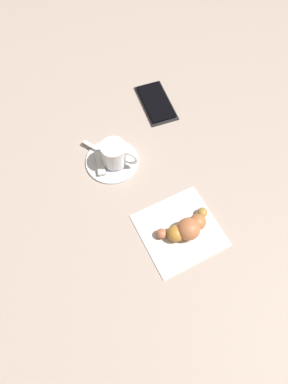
{
  "coord_description": "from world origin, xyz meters",
  "views": [
    {
      "loc": [
        0.27,
        -0.14,
        0.63
      ],
      "look_at": [
        -0.02,
        0.01,
        0.01
      ],
      "focal_mm": 30.12,
      "sensor_mm": 36.0,
      "label": 1
    }
  ],
  "objects_px": {
    "sugar_packet": "(100,163)",
    "croissant": "(187,228)",
    "napkin": "(180,230)",
    "saucer": "(112,160)",
    "cell_phone": "(156,102)",
    "espresso_cup": "(115,154)",
    "teaspoon": "(112,157)"
  },
  "relations": [
    {
      "from": "sugar_packet",
      "to": "croissant",
      "type": "relative_size",
      "value": 0.49
    },
    {
      "from": "sugar_packet",
      "to": "napkin",
      "type": "distance_m",
      "value": 0.23
    },
    {
      "from": "saucer",
      "to": "cell_phone",
      "type": "bearing_deg",
      "value": 121.34
    },
    {
      "from": "espresso_cup",
      "to": "croissant",
      "type": "xyz_separation_m",
      "value": [
        0.22,
        0.06,
        -0.02
      ]
    },
    {
      "from": "saucer",
      "to": "teaspoon",
      "type": "bearing_deg",
      "value": 153.65
    },
    {
      "from": "teaspoon",
      "to": "croissant",
      "type": "xyz_separation_m",
      "value": [
        0.23,
        0.06,
        0.01
      ]
    },
    {
      "from": "croissant",
      "to": "cell_phone",
      "type": "height_order",
      "value": "croissant"
    },
    {
      "from": "sugar_packet",
      "to": "cell_phone",
      "type": "relative_size",
      "value": 0.42
    },
    {
      "from": "napkin",
      "to": "cell_phone",
      "type": "xyz_separation_m",
      "value": [
        -0.33,
        0.12,
        0.0
      ]
    },
    {
      "from": "teaspoon",
      "to": "cell_phone",
      "type": "distance_m",
      "value": 0.2
    },
    {
      "from": "croissant",
      "to": "cell_phone",
      "type": "xyz_separation_m",
      "value": [
        -0.33,
        0.11,
        -0.02
      ]
    },
    {
      "from": "saucer",
      "to": "cell_phone",
      "type": "relative_size",
      "value": 0.83
    },
    {
      "from": "teaspoon",
      "to": "croissant",
      "type": "bearing_deg",
      "value": 14.69
    },
    {
      "from": "espresso_cup",
      "to": "saucer",
      "type": "bearing_deg",
      "value": -139.79
    },
    {
      "from": "napkin",
      "to": "croissant",
      "type": "relative_size",
      "value": 1.24
    },
    {
      "from": "teaspoon",
      "to": "sugar_packet",
      "type": "height_order",
      "value": "teaspoon"
    },
    {
      "from": "croissant",
      "to": "teaspoon",
      "type": "bearing_deg",
      "value": -165.31
    },
    {
      "from": "saucer",
      "to": "napkin",
      "type": "height_order",
      "value": "saucer"
    },
    {
      "from": "cell_phone",
      "to": "napkin",
      "type": "bearing_deg",
      "value": -20.88
    },
    {
      "from": "napkin",
      "to": "cell_phone",
      "type": "relative_size",
      "value": 1.07
    },
    {
      "from": "saucer",
      "to": "teaspoon",
      "type": "relative_size",
      "value": 1.05
    },
    {
      "from": "napkin",
      "to": "cell_phone",
      "type": "bearing_deg",
      "value": 159.12
    },
    {
      "from": "teaspoon",
      "to": "cell_phone",
      "type": "relative_size",
      "value": 0.78
    },
    {
      "from": "saucer",
      "to": "croissant",
      "type": "distance_m",
      "value": 0.24
    },
    {
      "from": "cell_phone",
      "to": "saucer",
      "type": "bearing_deg",
      "value": -58.66
    },
    {
      "from": "cell_phone",
      "to": "sugar_packet",
      "type": "bearing_deg",
      "value": -62.56
    },
    {
      "from": "sugar_packet",
      "to": "croissant",
      "type": "xyz_separation_m",
      "value": [
        0.23,
        0.09,
        0.01
      ]
    },
    {
      "from": "saucer",
      "to": "espresso_cup",
      "type": "height_order",
      "value": "espresso_cup"
    },
    {
      "from": "saucer",
      "to": "espresso_cup",
      "type": "distance_m",
      "value": 0.03
    },
    {
      "from": "teaspoon",
      "to": "saucer",
      "type": "bearing_deg",
      "value": -26.35
    },
    {
      "from": "saucer",
      "to": "cell_phone",
      "type": "xyz_separation_m",
      "value": [
        -0.11,
        0.18,
        -0.0
      ]
    },
    {
      "from": "saucer",
      "to": "croissant",
      "type": "relative_size",
      "value": 0.96
    }
  ]
}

